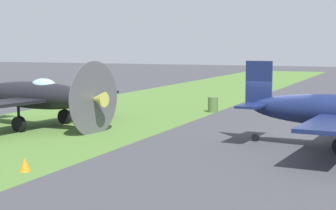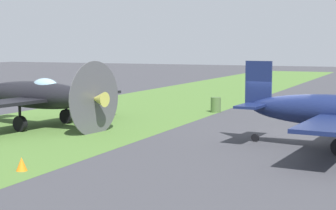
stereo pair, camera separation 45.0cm
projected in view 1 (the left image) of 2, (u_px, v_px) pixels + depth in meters
name	position (u px, v px, depth m)	size (l,w,h in m)	color
ground_plane	(279.00, 139.00, 23.39)	(160.00, 160.00, 0.00)	#38383D
grass_verge	(63.00, 125.00, 27.56)	(120.00, 11.00, 0.01)	#476B2D
airplane_wingman	(37.00, 95.00, 26.72)	(10.45, 8.31, 3.70)	black
fuel_drum	(213.00, 105.00, 32.76)	(0.60, 0.60, 0.90)	#476633
runway_marker_cone	(25.00, 165.00, 17.48)	(0.36, 0.36, 0.44)	orange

